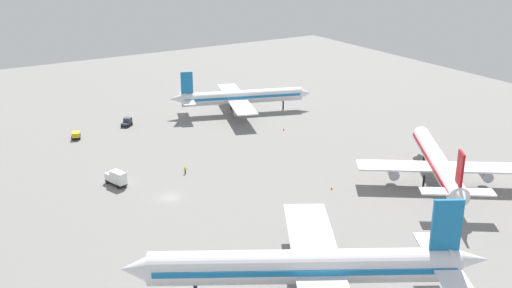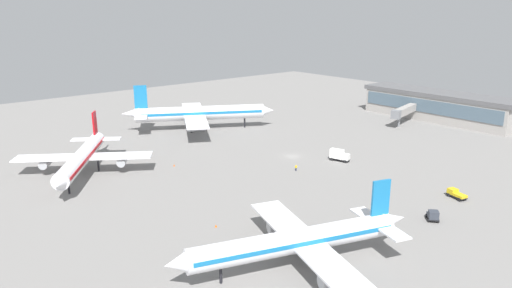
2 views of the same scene
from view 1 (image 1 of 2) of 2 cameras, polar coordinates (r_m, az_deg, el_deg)
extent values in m
plane|color=gray|center=(127.33, -8.17, -4.97)|extent=(288.00, 288.00, 0.00)
cylinder|color=white|center=(90.64, 4.51, -11.46)|extent=(27.03, 42.09, 5.02)
cone|color=white|center=(91.44, -11.15, -11.51)|extent=(6.63, 6.72, 4.77)
cone|color=white|center=(95.83, 19.38, -10.26)|extent=(6.60, 7.44, 4.01)
cube|color=#1972B2|center=(90.45, 4.51, -11.26)|extent=(26.21, 40.55, 0.90)
cube|color=white|center=(91.16, 5.96, -11.69)|extent=(41.24, 27.88, 0.45)
cylinder|color=#A5A8AD|center=(102.45, 5.06, -8.98)|extent=(5.34, 6.52, 2.76)
cube|color=white|center=(94.69, 17.18, -10.55)|extent=(17.08, 12.16, 0.36)
cube|color=#1972B2|center=(91.88, 17.57, -7.30)|extent=(2.65, 4.07, 8.03)
cylinder|color=black|center=(96.70, 6.39, -12.32)|extent=(0.60, 0.60, 3.51)
cylinder|color=white|center=(181.63, -1.32, 4.48)|extent=(15.63, 35.87, 4.02)
cone|color=white|center=(186.26, 4.59, 4.81)|extent=(4.91, 5.04, 3.82)
cone|color=white|center=(178.86, -7.46, 4.27)|extent=(4.67, 5.79, 3.22)
cube|color=#1972B2|center=(181.55, -1.32, 4.57)|extent=(15.23, 34.52, 0.72)
cube|color=white|center=(181.41, -1.88, 4.32)|extent=(34.74, 16.77, 0.36)
cylinder|color=#A5A8AD|center=(191.00, -2.42, 4.68)|extent=(3.63, 5.21, 2.21)
cylinder|color=#A5A8AD|center=(172.64, -1.27, 3.03)|extent=(3.63, 5.21, 2.21)
cube|color=white|center=(179.18, -6.49, 4.27)|extent=(14.20, 7.59, 0.29)
cube|color=#1972B2|center=(177.95, -6.55, 5.77)|extent=(1.55, 3.46, 6.43)
cylinder|color=black|center=(185.38, 2.58, 3.68)|extent=(0.48, 0.48, 2.81)
cylinder|color=black|center=(185.09, -2.39, 3.66)|extent=(0.48, 0.48, 2.81)
cylinder|color=black|center=(179.02, -2.02, 3.10)|extent=(0.48, 0.48, 2.81)
cylinder|color=white|center=(136.87, 16.78, -1.62)|extent=(32.62, 24.40, 4.06)
cone|color=white|center=(154.91, 15.22, 1.04)|extent=(5.53, 5.48, 3.86)
cone|color=white|center=(119.10, 18.84, -4.81)|extent=(6.02, 5.56, 3.25)
cube|color=red|center=(136.76, 16.79, -1.51)|extent=(31.45, 23.63, 0.73)
cube|color=white|center=(135.35, 16.93, -2.07)|extent=(24.86, 32.15, 0.37)
cylinder|color=#A5A8AD|center=(133.88, 12.78, -2.58)|extent=(5.21, 4.57, 2.23)
cylinder|color=#A5A8AD|center=(138.52, 20.82, -2.66)|extent=(5.21, 4.57, 2.23)
cube|color=white|center=(121.87, 18.47, -4.30)|extent=(10.72, 13.40, 0.29)
cube|color=red|center=(120.04, 18.73, -2.18)|extent=(3.16, 2.38, 6.50)
cylinder|color=black|center=(149.83, 15.59, -1.05)|extent=(0.49, 0.49, 2.84)
cylinder|color=black|center=(134.75, 15.56, -3.43)|extent=(0.49, 0.49, 2.84)
cylinder|color=black|center=(136.29, 18.23, -3.45)|extent=(0.49, 0.49, 2.84)
cube|color=black|center=(135.00, -13.07, -3.56)|extent=(5.91, 3.50, 0.30)
cube|color=white|center=(136.08, -13.58, -2.98)|extent=(2.29, 2.35, 1.60)
cube|color=#3F596B|center=(136.58, -13.79, -2.76)|extent=(0.56, 1.55, 0.90)
cube|color=white|center=(133.76, -12.89, -3.10)|extent=(4.20, 2.96, 2.60)
cylinder|color=black|center=(136.05, -13.88, -3.51)|extent=(0.85, 0.53, 0.80)
cylinder|color=black|center=(137.04, -13.24, -3.28)|extent=(0.85, 0.53, 0.80)
cylinder|color=black|center=(133.08, -12.89, -3.97)|extent=(0.85, 0.53, 0.80)
cylinder|color=black|center=(134.09, -12.24, -3.73)|extent=(0.85, 0.53, 0.80)
cube|color=black|center=(167.34, -16.63, 0.73)|extent=(4.75, 3.01, 0.30)
cube|color=gold|center=(165.87, -16.65, 0.84)|extent=(2.24, 2.31, 1.20)
cube|color=#3F596B|center=(165.02, -16.66, 0.83)|extent=(0.50, 1.56, 0.67)
cube|color=gold|center=(168.05, -16.65, 0.97)|extent=(3.01, 2.53, 0.60)
cylinder|color=black|center=(165.90, -16.30, 0.55)|extent=(0.85, 0.50, 0.80)
cylinder|color=black|center=(165.95, -16.95, 0.49)|extent=(0.85, 0.50, 0.80)
cylinder|color=black|center=(168.82, -16.31, 0.88)|extent=(0.85, 0.50, 0.80)
cylinder|color=black|center=(168.87, -16.95, 0.82)|extent=(0.85, 0.50, 0.80)
cube|color=black|center=(173.64, -12.11, 1.83)|extent=(3.52, 3.67, 0.30)
cube|color=#333842|center=(173.93, -12.02, 2.19)|extent=(2.61, 2.60, 1.60)
cube|color=#3F596B|center=(174.50, -11.90, 2.37)|extent=(1.27, 1.09, 0.90)
cube|color=#333842|center=(172.79, -12.27, 1.86)|extent=(2.35, 2.30, 0.50)
cylinder|color=black|center=(175.07, -12.20, 1.92)|extent=(0.75, 0.80, 0.80)
cylinder|color=black|center=(174.14, -11.65, 1.86)|extent=(0.75, 0.80, 0.80)
cylinder|color=black|center=(173.24, -12.56, 1.70)|extent=(0.75, 0.80, 0.80)
cylinder|color=black|center=(172.31, -12.02, 1.64)|extent=(0.75, 0.80, 0.80)
cylinder|color=#1E2338|center=(138.45, -6.70, -2.61)|extent=(0.39, 0.39, 0.85)
cylinder|color=yellow|center=(138.17, -6.71, -2.33)|extent=(0.46, 0.46, 0.60)
sphere|color=tan|center=(138.02, -6.72, -2.17)|extent=(0.22, 0.22, 0.22)
cylinder|color=yellow|center=(138.13, -6.81, -2.34)|extent=(0.10, 0.10, 0.54)
cylinder|color=yellow|center=(138.21, -6.61, -2.32)|extent=(0.10, 0.10, 0.54)
cone|color=#EA590C|center=(130.39, 7.16, -4.16)|extent=(0.44, 0.44, 0.60)
cone|color=#EA590C|center=(166.61, 2.62, 1.40)|extent=(0.44, 0.44, 0.60)
camera|label=2|loc=(243.68, 3.20, 17.08)|focal=32.98mm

